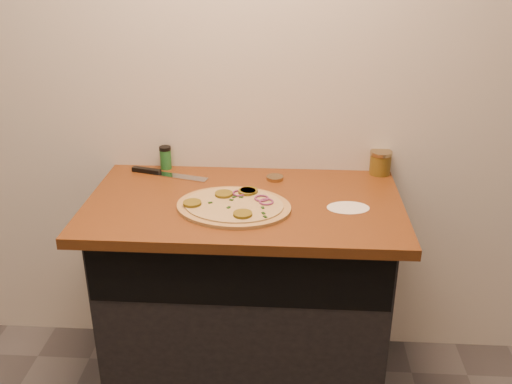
# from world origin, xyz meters

# --- Properties ---
(room_shell) EXTENTS (4.02, 3.52, 2.71)m
(room_shell) POSITION_xyz_m (0.00, 0.00, 1.70)
(room_shell) COLOR beige
(room_shell) RESTS_ON ground
(cabinet) EXTENTS (1.10, 0.60, 0.86)m
(cabinet) POSITION_xyz_m (0.00, 1.45, 0.43)
(cabinet) COLOR black
(cabinet) RESTS_ON ground
(countertop) EXTENTS (1.20, 0.70, 0.04)m
(countertop) POSITION_xyz_m (0.00, 1.42, 0.88)
(countertop) COLOR brown
(countertop) RESTS_ON cabinet
(pizza) EXTENTS (0.47, 0.47, 0.03)m
(pizza) POSITION_xyz_m (-0.03, 1.35, 0.91)
(pizza) COLOR tan
(pizza) RESTS_ON countertop
(chefs_knife) EXTENTS (0.34, 0.13, 0.02)m
(chefs_knife) POSITION_xyz_m (-0.36, 1.65, 0.91)
(chefs_knife) COLOR #B7BAC1
(chefs_knife) RESTS_ON countertop
(mason_jar_lid) EXTENTS (0.08, 0.08, 0.01)m
(mason_jar_lid) POSITION_xyz_m (0.11, 1.63, 0.91)
(mason_jar_lid) COLOR #907B54
(mason_jar_lid) RESTS_ON countertop
(salsa_jar) EXTENTS (0.09, 0.09, 0.10)m
(salsa_jar) POSITION_xyz_m (0.55, 1.72, 0.95)
(salsa_jar) COLOR #97270F
(salsa_jar) RESTS_ON countertop
(spice_shaker) EXTENTS (0.05, 0.05, 0.10)m
(spice_shaker) POSITION_xyz_m (-0.36, 1.72, 0.95)
(spice_shaker) COLOR #1E6128
(spice_shaker) RESTS_ON countertop
(flour_spill) EXTENTS (0.17, 0.17, 0.00)m
(flour_spill) POSITION_xyz_m (0.39, 1.37, 0.90)
(flour_spill) COLOR silver
(flour_spill) RESTS_ON countertop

